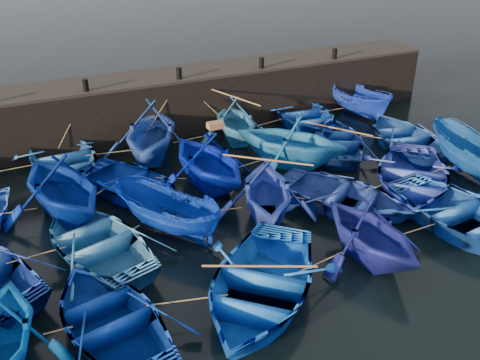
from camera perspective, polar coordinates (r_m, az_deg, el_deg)
name	(u,v)px	position (r m, az deg, el deg)	size (l,w,h in m)	color
ground	(282,243)	(16.97, 4.51, -6.70)	(120.00, 120.00, 0.00)	black
quay_wall	(175,102)	(25.11, -6.99, 8.23)	(26.00, 2.50, 2.50)	black
quay_top	(173,75)	(24.70, -7.16, 11.09)	(26.00, 2.50, 0.12)	black
bollard_1	(86,85)	(22.94, -16.15, 9.71)	(0.24, 0.24, 0.50)	black
bollard_2	(179,73)	(23.79, -6.52, 11.25)	(0.24, 0.24, 0.50)	black
bollard_3	(261,63)	(25.26, 2.30, 12.39)	(0.24, 0.24, 0.50)	black
bollard_4	(335,54)	(27.23, 10.06, 13.14)	(0.24, 0.24, 0.50)	black
boat_1	(63,160)	(22.02, -18.39, 2.08)	(3.80, 5.32, 1.10)	#195093
boat_2	(151,131)	(22.05, -9.48, 5.19)	(4.07, 4.72, 2.48)	#1C4199
boat_3	(235,120)	(23.48, -0.50, 6.41)	(3.31, 3.84, 2.02)	#2D77BD
boat_4	(304,115)	(25.55, 6.82, 6.91)	(3.75, 5.24, 1.09)	#0C399A
boat_5	(359,101)	(27.11, 12.54, 8.26)	(1.56, 4.15, 1.60)	#1232D1
boat_7	(62,185)	(18.58, -18.48, -0.49)	(4.03, 4.67, 2.46)	navy
boat_8	(132,184)	(19.63, -11.46, -0.42)	(3.35, 4.69, 0.97)	#0627A0
boat_9	(208,159)	(19.55, -3.39, 2.24)	(3.81, 4.42, 2.33)	#0014A8
boat_10	(291,139)	(21.24, 5.48, 4.39)	(3.89, 4.51, 2.37)	blue
boat_11	(337,140)	(23.19, 10.34, 4.23)	(3.31, 4.62, 0.96)	navy
boat_12	(405,136)	(24.16, 17.23, 4.47)	(3.56, 4.97, 1.03)	#1C4DA4
boat_14	(97,241)	(16.66, -15.06, -6.27)	(3.58, 5.01, 1.04)	#2D6FB7
boat_15	(166,213)	(17.10, -7.88, -3.53)	(1.50, 3.99, 1.54)	#01248E
boat_16	(267,189)	(17.76, 2.86, -0.98)	(3.43, 3.98, 2.09)	blue
boat_17	(344,197)	(18.74, 11.02, -1.75)	(3.50, 4.90, 1.02)	navy
boat_18	(412,177)	(20.53, 17.84, 0.33)	(3.96, 5.53, 1.15)	#2639BC
boat_19	(469,155)	(22.39, 23.25, 2.46)	(1.64, 4.37, 1.69)	#0C458F
boat_21	(111,318)	(13.90, -13.62, -14.11)	(3.34, 4.68, 0.97)	navy
boat_22	(259,285)	(14.36, 2.07, -11.11)	(3.97, 5.56, 1.15)	blue
boat_23	(371,231)	(16.08, 13.76, -5.31)	(3.34, 3.87, 2.04)	navy
boat_24	(463,215)	(18.66, 22.69, -3.49)	(3.92, 5.48, 1.14)	blue
wooden_crate	(215,125)	(19.14, -2.66, 5.85)	(0.56, 0.35, 0.23)	brown
mooring_ropes	(216,155)	(20.53, -2.60, 2.71)	(18.42, 11.78, 2.10)	tan
loose_oars	(277,151)	(19.17, 4.00, 3.08)	(9.61, 12.11, 1.20)	#99724C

